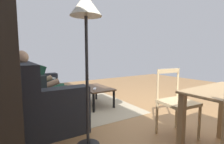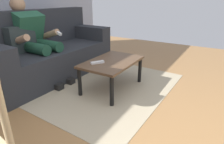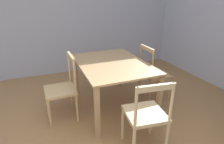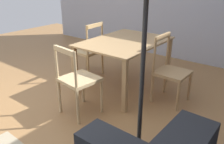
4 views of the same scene
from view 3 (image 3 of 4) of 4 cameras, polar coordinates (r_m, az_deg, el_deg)
The scene contains 5 objects.
wall_side at distance 4.35m, azimuth -17.50°, elevation 17.14°, with size 0.12×5.77×2.75m, color #ABB0BE.
dining_table at distance 2.84m, azimuth -0.00°, elevation 0.98°, with size 1.36×0.99×0.75m.
dining_chair_near_wall at distance 3.26m, azimuth 12.56°, elevation -0.61°, with size 0.43×0.43×0.94m.
dining_chair_facing_couch at distance 2.13m, azimuth 10.30°, elevation -12.89°, with size 0.47×0.47×0.91m.
dining_chair_by_doorway at distance 2.76m, azimuth -14.97°, elevation -5.04°, with size 0.43×0.43×0.94m.
Camera 3 is at (0.89, -0.38, 1.67)m, focal length 29.91 mm.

